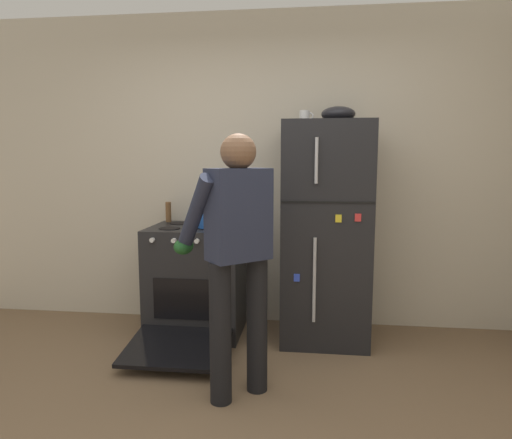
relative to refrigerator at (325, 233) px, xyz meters
The scene contains 8 objects.
kitchen_wall_back 0.80m from the refrigerator, 143.85° to the left, with size 6.00×0.10×2.70m, color beige.
refrigerator is the anchor object (origin of this frame).
stove_range 1.14m from the refrigerator, behind, with size 0.76×1.21×0.91m.
person_cook 1.14m from the refrigerator, 119.62° to the right, with size 0.64×0.67×1.60m.
red_pot 0.91m from the refrigerator, behind, with size 0.37×0.27×0.12m.
coffee_mug 0.94m from the refrigerator, 164.17° to the left, with size 0.11×0.08×0.10m.
pepper_mill 1.38m from the refrigerator, behind, with size 0.05×0.05×0.18m, color brown.
mixing_bowl 0.93m from the refrigerator, ahead, with size 0.26×0.26×0.12m, color black.
Camera 1 is at (0.40, -2.03, 1.45)m, focal length 31.60 mm.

